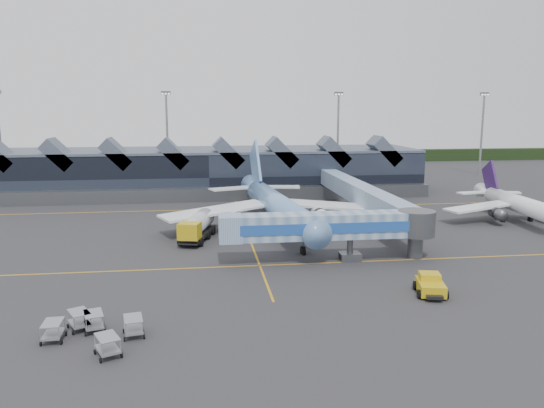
{
  "coord_description": "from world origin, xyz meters",
  "views": [
    {
      "loc": [
        -6.5,
        -67.35,
        18.09
      ],
      "look_at": [
        3.14,
        4.59,
        5.0
      ],
      "focal_mm": 35.0,
      "sensor_mm": 36.0,
      "label": 1
    }
  ],
  "objects": [
    {
      "name": "light_masts",
      "position": [
        21.0,
        62.8,
        12.49
      ],
      "size": [
        132.4,
        42.56,
        22.45
      ],
      "color": "gray",
      "rests_on": "ground"
    },
    {
      "name": "pushback_tug",
      "position": [
        15.66,
        -19.85,
        0.89
      ],
      "size": [
        3.59,
        4.83,
        1.98
      ],
      "rotation": [
        0.0,
        0.0,
        -0.23
      ],
      "color": "gold",
      "rests_on": "ground"
    },
    {
      "name": "jet_bridge",
      "position": [
        9.94,
        -7.22,
        4.18
      ],
      "size": [
        26.24,
        4.53,
        6.02
      ],
      "rotation": [
        0.0,
        0.0,
        -0.0
      ],
      "color": "#6B8CB3",
      "rests_on": "ground"
    },
    {
      "name": "terminal",
      "position": [
        -5.07,
        47.35,
        4.88
      ],
      "size": [
        90.0,
        22.25,
        12.52
      ],
      "color": "black",
      "rests_on": "ground"
    },
    {
      "name": "main_airliner",
      "position": [
        4.49,
        11.07,
        3.84
      ],
      "size": [
        35.23,
        40.71,
        13.07
      ],
      "rotation": [
        0.0,
        0.0,
        0.1
      ],
      "color": "#6794D2",
      "rests_on": "ground"
    },
    {
      "name": "baggage_carts",
      "position": [
        -15.34,
        -26.02,
        0.88
      ],
      "size": [
        7.82,
        7.93,
        1.56
      ],
      "rotation": [
        0.0,
        0.0,
        0.18
      ],
      "color": "#9C9EA4",
      "rests_on": "ground"
    },
    {
      "name": "fuel_truck",
      "position": [
        -7.17,
        5.62,
        2.07
      ],
      "size": [
        5.27,
        11.03,
        3.69
      ],
      "rotation": [
        0.0,
        0.0,
        -0.26
      ],
      "color": "black",
      "rests_on": "ground"
    },
    {
      "name": "tree_line_far",
      "position": [
        0.0,
        110.0,
        2.0
      ],
      "size": [
        260.0,
        4.0,
        4.0
      ],
      "primitive_type": "cube",
      "color": "black",
      "rests_on": "ground"
    },
    {
      "name": "ground",
      "position": [
        0.0,
        0.0,
        0.0
      ],
      "size": [
        260.0,
        260.0,
        0.0
      ],
      "primitive_type": "plane",
      "color": "#2C2C2F",
      "rests_on": "ground"
    },
    {
      "name": "taxi_stripes",
      "position": [
        0.0,
        10.0,
        0.01
      ],
      "size": [
        120.0,
        60.0,
        0.01
      ],
      "color": "orange",
      "rests_on": "ground"
    },
    {
      "name": "regional_jet",
      "position": [
        44.11,
        10.98,
        2.95
      ],
      "size": [
        24.82,
        27.09,
        9.3
      ],
      "rotation": [
        0.0,
        0.0,
        -0.07
      ],
      "color": "white",
      "rests_on": "ground"
    }
  ]
}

